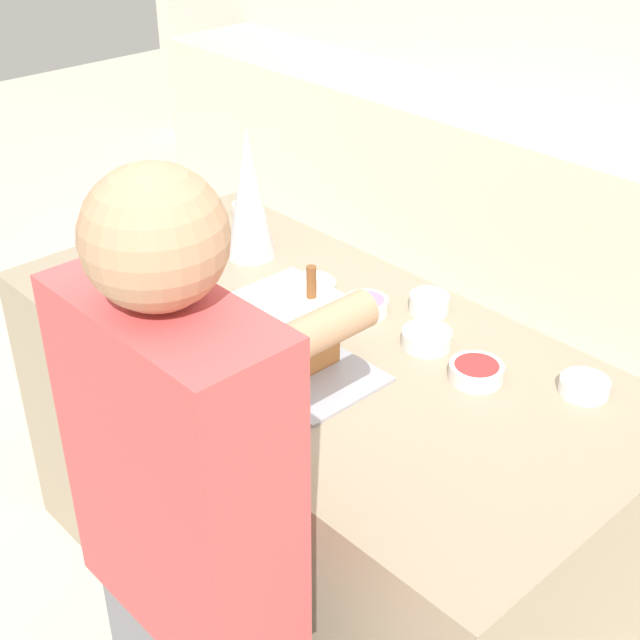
# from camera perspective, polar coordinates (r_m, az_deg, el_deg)

# --- Properties ---
(ground_plane) EXTENTS (12.00, 12.00, 0.00)m
(ground_plane) POSITION_cam_1_polar(r_m,az_deg,el_deg) (2.94, -0.37, -16.67)
(ground_plane) COLOR beige
(kitchen_island) EXTENTS (1.80, 0.90, 0.93)m
(kitchen_island) POSITION_cam_1_polar(r_m,az_deg,el_deg) (2.61, -0.40, -9.75)
(kitchen_island) COLOR gray
(kitchen_island) RESTS_ON ground_plane
(baking_tray) EXTENTS (0.47, 0.27, 0.01)m
(baking_tray) POSITION_cam_1_polar(r_m,az_deg,el_deg) (2.23, -1.97, -2.66)
(baking_tray) COLOR #9E9EA8
(baking_tray) RESTS_ON kitchen_island
(gingerbread_house) EXTENTS (0.20, 0.20, 0.27)m
(gingerbread_house) POSITION_cam_1_polar(r_m,az_deg,el_deg) (2.17, -2.01, -0.36)
(gingerbread_house) COLOR brown
(gingerbread_house) RESTS_ON baking_tray
(decorative_tree) EXTENTS (0.15, 0.15, 0.41)m
(decorative_tree) POSITION_cam_1_polar(r_m,az_deg,el_deg) (2.67, -4.58, 8.06)
(decorative_tree) COLOR silver
(decorative_tree) RESTS_ON kitchen_island
(candy_bowl_near_tray_right) EXTENTS (0.10, 0.10, 0.05)m
(candy_bowl_near_tray_right) POSITION_cam_1_polar(r_m,az_deg,el_deg) (3.01, -4.69, 7.11)
(candy_bowl_near_tray_right) COLOR white
(candy_bowl_near_tray_right) RESTS_ON kitchen_island
(candy_bowl_far_right) EXTENTS (0.12, 0.12, 0.04)m
(candy_bowl_far_right) POSITION_cam_1_polar(r_m,az_deg,el_deg) (2.20, 16.56, -4.05)
(candy_bowl_far_right) COLOR white
(candy_bowl_far_right) RESTS_ON kitchen_island
(candy_bowl_behind_tray) EXTENTS (0.14, 0.14, 0.05)m
(candy_bowl_behind_tray) POSITION_cam_1_polar(r_m,az_deg,el_deg) (2.51, -0.53, 2.06)
(candy_bowl_behind_tray) COLOR white
(candy_bowl_behind_tray) RESTS_ON kitchen_island
(candy_bowl_beside_tree) EXTENTS (0.13, 0.13, 0.04)m
(candy_bowl_beside_tree) POSITION_cam_1_polar(r_m,az_deg,el_deg) (2.19, 9.97, -3.26)
(candy_bowl_beside_tree) COLOR silver
(candy_bowl_beside_tree) RESTS_ON kitchen_island
(candy_bowl_center_rear) EXTENTS (0.11, 0.11, 0.05)m
(candy_bowl_center_rear) POSITION_cam_1_polar(r_m,az_deg,el_deg) (2.45, 7.00, 1.14)
(candy_bowl_center_rear) COLOR white
(candy_bowl_center_rear) RESTS_ON kitchen_island
(candy_bowl_near_tray_left) EXTENTS (0.13, 0.13, 0.04)m
(candy_bowl_near_tray_left) POSITION_cam_1_polar(r_m,az_deg,el_deg) (2.30, 6.84, -1.14)
(candy_bowl_near_tray_left) COLOR silver
(candy_bowl_near_tray_left) RESTS_ON kitchen_island
(candy_bowl_front_corner) EXTENTS (0.12, 0.12, 0.04)m
(candy_bowl_front_corner) POSITION_cam_1_polar(r_m,az_deg,el_deg) (2.43, 2.98, 0.96)
(candy_bowl_front_corner) COLOR silver
(candy_bowl_front_corner) RESTS_ON kitchen_island
(mug) EXTENTS (0.08, 0.08, 0.10)m
(mug) POSITION_cam_1_polar(r_m,az_deg,el_deg) (2.69, -9.39, 4.30)
(mug) COLOR #B24238
(mug) RESTS_ON kitchen_island
(person) EXTENTS (0.45, 0.56, 1.72)m
(person) POSITION_cam_1_polar(r_m,az_deg,el_deg) (1.76, -8.14, -16.27)
(person) COLOR slate
(person) RESTS_ON ground_plane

